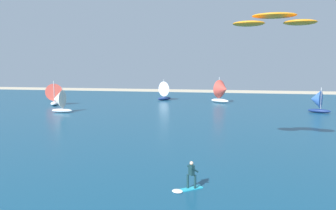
% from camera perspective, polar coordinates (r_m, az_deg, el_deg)
% --- Properties ---
extents(ocean, '(160.00, 90.00, 0.10)m').
position_cam_1_polar(ocean, '(55.77, 7.05, -1.16)').
color(ocean, navy).
rests_on(ocean, ground).
extents(kitesurfer, '(1.84, 1.71, 1.67)m').
position_cam_1_polar(kitesurfer, '(19.87, 3.57, -12.68)').
color(kitesurfer, '#26B2CC').
rests_on(kitesurfer, ocean).
extents(kite, '(6.43, 2.29, 0.96)m').
position_cam_1_polar(kite, '(27.82, 17.80, 13.76)').
color(kite, orange).
extents(sailboat_center_horizon, '(3.56, 3.04, 4.10)m').
position_cam_1_polar(sailboat_center_horizon, '(56.65, -18.26, 0.65)').
color(sailboat_center_horizon, white).
rests_on(sailboat_center_horizon, ocean).
extents(sailboat_mid_left, '(3.65, 3.27, 4.11)m').
position_cam_1_polar(sailboat_mid_left, '(58.87, 24.17, 0.62)').
color(sailboat_mid_left, navy).
rests_on(sailboat_mid_left, ocean).
extents(sailboat_near_shore, '(3.89, 4.29, 4.77)m').
position_cam_1_polar(sailboat_near_shore, '(75.86, -0.33, 2.52)').
color(sailboat_near_shore, navy).
rests_on(sailboat_near_shore, ocean).
extents(sailboat_leading, '(4.85, 4.52, 5.38)m').
position_cam_1_polar(sailboat_leading, '(70.09, 9.34, 2.36)').
color(sailboat_leading, white).
rests_on(sailboat_leading, ocean).
extents(sailboat_outermost, '(3.78, 4.22, 4.75)m').
position_cam_1_polar(sailboat_outermost, '(69.07, -18.92, 1.82)').
color(sailboat_outermost, white).
rests_on(sailboat_outermost, ocean).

